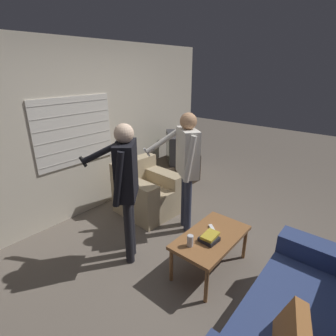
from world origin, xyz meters
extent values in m
plane|color=#665B51|center=(0.00, 0.00, 0.00)|extent=(16.00, 16.00, 0.00)
cube|color=beige|center=(0.00, 2.03, 1.27)|extent=(5.20, 0.06, 2.55)
cube|color=silver|center=(-0.24, 1.99, 1.31)|extent=(1.21, 0.02, 0.97)
cube|color=#A4A099|center=(-0.24, 1.98, 0.91)|extent=(1.19, 0.00, 0.01)
cube|color=#A4A099|center=(-0.24, 1.98, 1.07)|extent=(1.19, 0.00, 0.01)
cube|color=#A4A099|center=(-0.24, 1.98, 1.23)|extent=(1.19, 0.00, 0.01)
cube|color=#A4A099|center=(-0.24, 1.98, 1.40)|extent=(1.19, 0.00, 0.01)
cube|color=#A4A099|center=(-0.24, 1.98, 1.56)|extent=(1.19, 0.00, 0.01)
cube|color=#A4A099|center=(-0.24, 1.98, 1.72)|extent=(1.19, 0.00, 0.01)
cube|color=navy|center=(0.29, -1.26, 0.53)|extent=(0.25, 0.87, 0.19)
cube|color=tan|center=(0.44, 1.23, 0.22)|extent=(0.84, 0.90, 0.43)
cube|color=tan|center=(0.46, 1.56, 0.62)|extent=(0.80, 0.25, 0.38)
cube|color=tan|center=(0.71, 1.21, 0.53)|extent=(0.29, 0.87, 0.19)
cube|color=tan|center=(0.16, 1.25, 0.53)|extent=(0.29, 0.87, 0.19)
cube|color=brown|center=(-0.03, -0.20, 0.42)|extent=(0.92, 0.52, 0.04)
cylinder|color=brown|center=(-0.46, 0.02, 0.20)|extent=(0.04, 0.04, 0.40)
cylinder|color=brown|center=(0.39, 0.02, 0.20)|extent=(0.04, 0.04, 0.40)
cylinder|color=brown|center=(-0.46, -0.42, 0.20)|extent=(0.04, 0.04, 0.40)
cylinder|color=brown|center=(0.39, -0.42, 0.20)|extent=(0.04, 0.04, 0.40)
cube|color=#33281E|center=(1.46, 1.57, 0.26)|extent=(1.10, 0.56, 0.53)
cube|color=#2D2D33|center=(1.46, 1.57, 0.78)|extent=(0.69, 0.69, 0.51)
cube|color=#3D4738|center=(1.39, 1.64, 0.78)|extent=(0.48, 0.48, 0.42)
cylinder|color=black|center=(-0.54, 0.58, 0.41)|extent=(0.10, 0.10, 0.83)
cylinder|color=black|center=(-0.43, 0.67, 0.41)|extent=(0.10, 0.10, 0.83)
cube|color=black|center=(-0.49, 0.63, 1.14)|extent=(0.44, 0.41, 0.62)
sphere|color=beige|center=(-0.49, 0.63, 1.54)|extent=(0.21, 0.21, 0.21)
cylinder|color=black|center=(-0.69, 0.52, 1.13)|extent=(0.15, 0.17, 0.59)
cylinder|color=black|center=(-0.49, 0.97, 1.29)|extent=(0.41, 0.48, 0.32)
cube|color=black|center=(-0.66, 1.17, 1.16)|extent=(0.08, 0.09, 0.13)
cylinder|color=#33384C|center=(0.41, 0.44, 0.41)|extent=(0.10, 0.10, 0.83)
cylinder|color=#33384C|center=(0.50, 0.57, 0.41)|extent=(0.10, 0.10, 0.83)
cube|color=beige|center=(0.45, 0.51, 1.14)|extent=(0.42, 0.47, 0.62)
sphere|color=#A87A56|center=(0.45, 0.51, 1.54)|extent=(0.22, 0.22, 0.22)
cylinder|color=beige|center=(0.28, 0.34, 1.13)|extent=(0.17, 0.15, 0.59)
cylinder|color=beige|center=(0.40, 0.85, 1.26)|extent=(0.47, 0.38, 0.37)
cube|color=white|center=(0.20, 1.00, 1.10)|extent=(0.10, 0.09, 0.12)
cube|color=black|center=(-0.13, -0.23, 0.47)|extent=(0.19, 0.19, 0.04)
cube|color=gold|center=(-0.11, -0.23, 0.50)|extent=(0.21, 0.14, 0.03)
cylinder|color=silver|center=(-0.33, -0.12, 0.51)|extent=(0.07, 0.07, 0.12)
cylinder|color=silver|center=(-0.33, -0.12, 0.57)|extent=(0.06, 0.06, 0.00)
cube|color=white|center=(0.08, -0.14, 0.46)|extent=(0.11, 0.13, 0.02)
camera|label=1|loc=(-2.18, -1.40, 2.17)|focal=28.00mm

